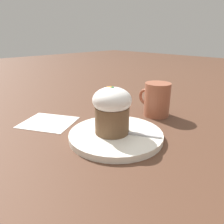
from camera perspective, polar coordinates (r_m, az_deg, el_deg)
ground_plane at (r=0.52m, az=1.01°, el=-6.81°), size 4.00×4.00×0.00m
dessert_plate at (r=0.52m, az=1.02°, el=-6.08°), size 0.22×0.22×0.01m
carrot_cake at (r=0.50m, az=-0.00°, el=0.70°), size 0.09×0.09×0.11m
spoon at (r=0.51m, az=3.31°, el=-5.26°), size 0.12×0.08×0.01m
coffee_cup at (r=0.66m, az=11.58°, el=3.25°), size 0.11×0.08×0.10m
paper_napkin at (r=0.64m, az=-16.30°, el=-2.55°), size 0.18×0.17×0.00m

